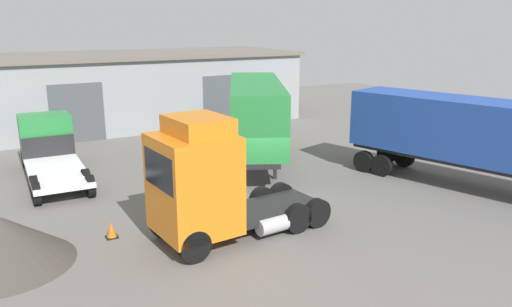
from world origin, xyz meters
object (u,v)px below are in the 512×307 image
object	(u,v)px
traffic_cone	(111,231)
flatbed_truck_green	(49,146)
tractor_unit_orange	(206,184)
container_trailer_red	(486,134)
container_trailer_green	(256,113)

from	to	relation	value
traffic_cone	flatbed_truck_green	bearing A→B (deg)	94.58
flatbed_truck_green	traffic_cone	world-z (taller)	flatbed_truck_green
flatbed_truck_green	tractor_unit_orange	bearing A→B (deg)	-161.79
tractor_unit_orange	traffic_cone	bearing A→B (deg)	-39.42
flatbed_truck_green	traffic_cone	distance (m)	9.47
container_trailer_red	traffic_cone	world-z (taller)	container_trailer_red
container_trailer_green	container_trailer_red	distance (m)	10.77
container_trailer_red	traffic_cone	bearing A→B (deg)	-117.05
tractor_unit_orange	container_trailer_red	world-z (taller)	tractor_unit_orange
container_trailer_green	container_trailer_red	bearing A→B (deg)	63.57
flatbed_truck_green	container_trailer_red	world-z (taller)	container_trailer_red
container_trailer_green	traffic_cone	size ratio (longest dim) A/B	17.90
tractor_unit_orange	container_trailer_red	size ratio (longest dim) A/B	0.50
container_trailer_red	traffic_cone	xyz separation A→B (m)	(-15.32, 2.82, -2.27)
container_trailer_red	traffic_cone	size ratio (longest dim) A/B	22.55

